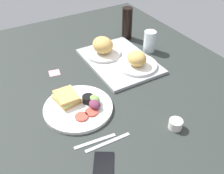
{
  "coord_description": "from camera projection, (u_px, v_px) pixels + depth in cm",
  "views": [
    {
      "loc": [
        83.3,
        -44.59,
        78.25
      ],
      "look_at": [
        2.0,
        3.0,
        4.0
      ],
      "focal_mm": 41.19,
      "sensor_mm": 36.0,
      "label": 1
    }
  ],
  "objects": [
    {
      "name": "bread_plate_far",
      "position": [
        137.0,
        61.0,
        1.36
      ],
      "size": [
        21.49,
        21.49,
        9.08
      ],
      "color": "white",
      "rests_on": "serving_tray"
    },
    {
      "name": "knife",
      "position": [
        108.0,
        142.0,
        0.99
      ],
      "size": [
        2.15,
        19.04,
        0.5
      ],
      "primitive_type": "cube",
      "rotation": [
        0.0,
        0.0,
        1.53
      ],
      "color": "#B7B7BC",
      "rests_on": "ground_plane"
    },
    {
      "name": "sticky_note",
      "position": [
        54.0,
        73.0,
        1.36
      ],
      "size": [
        6.57,
        6.57,
        0.12
      ],
      "primitive_type": "cube",
      "rotation": [
        0.0,
        0.0,
        -0.19
      ],
      "color": "pink",
      "rests_on": "ground_plane"
    },
    {
      "name": "plate_with_salad",
      "position": [
        78.0,
        105.0,
        1.13
      ],
      "size": [
        30.51,
        30.51,
        5.4
      ],
      "color": "white",
      "rests_on": "ground_plane"
    },
    {
      "name": "bread_plate_near",
      "position": [
        103.0,
        48.0,
        1.45
      ],
      "size": [
        20.22,
        20.22,
        10.27
      ],
      "color": "white",
      "rests_on": "serving_tray"
    },
    {
      "name": "serving_tray",
      "position": [
        119.0,
        61.0,
        1.44
      ],
      "size": [
        45.26,
        33.35,
        1.6
      ],
      "primitive_type": "cube",
      "rotation": [
        0.0,
        0.0,
        -0.01
      ],
      "color": "#9EA0A3",
      "rests_on": "ground_plane"
    },
    {
      "name": "ground_plane",
      "position": [
        105.0,
        96.0,
        1.24
      ],
      "size": [
        190.0,
        150.0,
        3.0
      ],
      "primitive_type": "cube",
      "color": "#282D2B"
    },
    {
      "name": "soda_bottle",
      "position": [
        127.0,
        23.0,
        1.61
      ],
      "size": [
        6.4,
        6.4,
        20.11
      ],
      "primitive_type": "cylinder",
      "color": "black",
      "rests_on": "ground_plane"
    },
    {
      "name": "espresso_cup",
      "position": [
        176.0,
        124.0,
        1.04
      ],
      "size": [
        5.6,
        5.6,
        4.0
      ],
      "primitive_type": "cylinder",
      "color": "silver",
      "rests_on": "ground_plane"
    },
    {
      "name": "fork",
      "position": [
        95.0,
        141.0,
        0.99
      ],
      "size": [
        3.27,
        17.05,
        0.5
      ],
      "primitive_type": "cube",
      "rotation": [
        0.0,
        0.0,
        1.46
      ],
      "color": "#B7B7BC",
      "rests_on": "ground_plane"
    },
    {
      "name": "drinking_glass",
      "position": [
        150.0,
        41.0,
        1.5
      ],
      "size": [
        6.98,
        6.98,
        12.39
      ],
      "primitive_type": "cylinder",
      "color": "silver",
      "rests_on": "ground_plane"
    },
    {
      "name": "cell_phone",
      "position": [
        103.0,
        168.0,
        0.9
      ],
      "size": [
        16.03,
        13.71,
        0.8
      ],
      "primitive_type": "cube",
      "rotation": [
        0.0,
        0.0,
        -0.56
      ],
      "color": "black",
      "rests_on": "ground_plane"
    }
  ]
}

